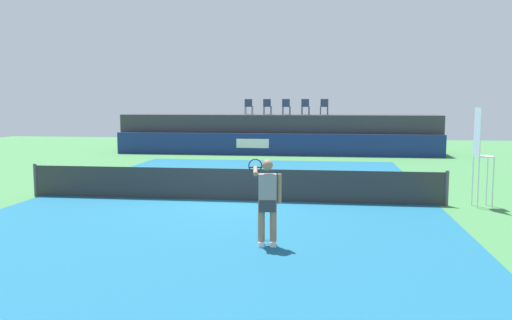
{
  "coord_description": "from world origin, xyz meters",
  "views": [
    {
      "loc": [
        2.86,
        -15.39,
        2.91
      ],
      "look_at": [
        0.5,
        2.0,
        1.0
      ],
      "focal_mm": 37.35,
      "sensor_mm": 36.0,
      "label": 1
    }
  ],
  "objects": [
    {
      "name": "spectator_platform",
      "position": [
        0.0,
        15.3,
        1.1
      ],
      "size": [
        18.0,
        2.8,
        2.2
      ],
      "primitive_type": "cube",
      "color": "#38383D",
      "rests_on": "ground"
    },
    {
      "name": "spectator_chair_far_left",
      "position": [
        -1.75,
        15.42,
        2.69
      ],
      "size": [
        0.44,
        0.44,
        0.89
      ],
      "color": "#2D3D56",
      "rests_on": "spectator_platform"
    },
    {
      "name": "court_inner",
      "position": [
        0.0,
        0.0,
        0.0
      ],
      "size": [
        12.0,
        22.0,
        0.0
      ],
      "primitive_type": "cube",
      "color": "#16597A",
      "rests_on": "ground"
    },
    {
      "name": "spectator_chair_left",
      "position": [
        -0.64,
        15.22,
        2.69
      ],
      "size": [
        0.46,
        0.46,
        0.89
      ],
      "color": "#2D3D56",
      "rests_on": "spectator_platform"
    },
    {
      "name": "tennis_player",
      "position": [
        1.66,
        -4.86,
        0.96
      ],
      "size": [
        0.81,
        1.12,
        1.77
      ],
      "color": "white",
      "rests_on": "court_inner"
    },
    {
      "name": "ground_plane",
      "position": [
        0.0,
        3.0,
        0.0
      ],
      "size": [
        48.0,
        48.0,
        0.0
      ],
      "primitive_type": "plane",
      "color": "#3D7A42"
    },
    {
      "name": "net_post_near",
      "position": [
        -6.2,
        0.0,
        0.5
      ],
      "size": [
        0.1,
        0.1,
        1.0
      ],
      "primitive_type": "cylinder",
      "color": "#4C4C51",
      "rests_on": "ground"
    },
    {
      "name": "umpire_chair",
      "position": [
        7.05,
        -0.01,
        1.59
      ],
      "size": [
        0.49,
        0.49,
        2.76
      ],
      "color": "white",
      "rests_on": "ground"
    },
    {
      "name": "spectator_chair_far_right",
      "position": [
        2.62,
        15.14,
        2.69
      ],
      "size": [
        0.47,
        0.47,
        0.89
      ],
      "color": "#2D3D56",
      "rests_on": "spectator_platform"
    },
    {
      "name": "sponsor_wall",
      "position": [
        -0.01,
        13.5,
        0.6
      ],
      "size": [
        18.0,
        0.22,
        1.2
      ],
      "color": "navy",
      "rests_on": "ground"
    },
    {
      "name": "net_post_far",
      "position": [
        6.2,
        0.0,
        0.5
      ],
      "size": [
        0.1,
        0.1,
        1.0
      ],
      "primitive_type": "cylinder",
      "color": "#4C4C51",
      "rests_on": "ground"
    },
    {
      "name": "tennis_ball",
      "position": [
        2.83,
        3.76,
        0.04
      ],
      "size": [
        0.07,
        0.07,
        0.07
      ],
      "primitive_type": "sphere",
      "color": "#D8EA33",
      "rests_on": "court_inner"
    },
    {
      "name": "tennis_net",
      "position": [
        0.0,
        0.0,
        0.47
      ],
      "size": [
        12.4,
        0.02,
        0.95
      ],
      "primitive_type": "cube",
      "color": "#2D2D2D",
      "rests_on": "ground"
    },
    {
      "name": "spectator_chair_right",
      "position": [
        1.55,
        15.23,
        2.69
      ],
      "size": [
        0.46,
        0.46,
        0.89
      ],
      "color": "#2D3D56",
      "rests_on": "spectator_platform"
    },
    {
      "name": "spectator_chair_center",
      "position": [
        0.47,
        15.0,
        2.69
      ],
      "size": [
        0.46,
        0.46,
        0.89
      ],
      "color": "#2D3D56",
      "rests_on": "spectator_platform"
    }
  ]
}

